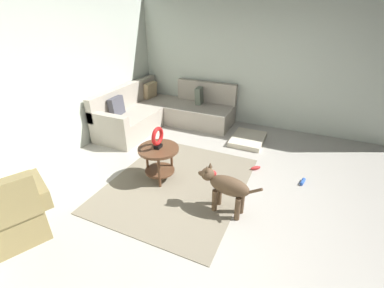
{
  "coord_description": "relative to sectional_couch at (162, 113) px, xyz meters",
  "views": [
    {
      "loc": [
        -2.7,
        -0.83,
        2.35
      ],
      "look_at": [
        0.45,
        0.6,
        0.55
      ],
      "focal_mm": 24.56,
      "sensor_mm": 36.0,
      "label": 1
    }
  ],
  "objects": [
    {
      "name": "ground_plane",
      "position": [
        -1.99,
        -2.01,
        -0.34
      ],
      "size": [
        6.0,
        6.0,
        0.1
      ],
      "primitive_type": "cube",
      "color": "#B7B2A8"
    },
    {
      "name": "wall_back",
      "position": [
        -1.99,
        0.93,
        1.06
      ],
      "size": [
        6.0,
        0.12,
        2.7
      ],
      "primitive_type": "cube",
      "color": "silver",
      "rests_on": "ground_plane"
    },
    {
      "name": "wall_right",
      "position": [
        0.95,
        -2.01,
        1.06
      ],
      "size": [
        0.12,
        6.0,
        2.7
      ],
      "primitive_type": "cube",
      "color": "silver",
      "rests_on": "ground_plane"
    },
    {
      "name": "area_rug",
      "position": [
        -1.84,
        -1.31,
        -0.29
      ],
      "size": [
        2.3,
        1.9,
        0.01
      ],
      "primitive_type": "cube",
      "color": "gray",
      "rests_on": "ground_plane"
    },
    {
      "name": "sectional_couch",
      "position": [
        0.0,
        0.0,
        0.0
      ],
      "size": [
        2.2,
        2.25,
        0.88
      ],
      "color": "#B2A899",
      "rests_on": "ground_plane"
    },
    {
      "name": "armchair",
      "position": [
        -3.53,
        -0.14,
        0.03
      ],
      "size": [
        0.98,
        0.89,
        0.88
      ],
      "rotation": [
        0.0,
        0.0,
        -0.45
      ],
      "color": "olive",
      "rests_on": "ground_plane"
    },
    {
      "name": "side_table",
      "position": [
        -1.84,
        -1.01,
        0.12
      ],
      "size": [
        0.6,
        0.6,
        0.54
      ],
      "color": "brown",
      "rests_on": "ground_plane"
    },
    {
      "name": "torus_sculpture",
      "position": [
        -1.84,
        -1.01,
        0.42
      ],
      "size": [
        0.28,
        0.08,
        0.33
      ],
      "color": "black",
      "rests_on": "side_table"
    },
    {
      "name": "dog_bed_mat",
      "position": [
        -0.01,
        -1.93,
        -0.25
      ],
      "size": [
        0.8,
        0.6,
        0.09
      ],
      "primitive_type": "cube",
      "color": "beige",
      "rests_on": "ground_plane"
    },
    {
      "name": "dog",
      "position": [
        -2.11,
        -2.13,
        0.09
      ],
      "size": [
        0.27,
        0.85,
        0.63
      ],
      "rotation": [
        0.0,
        0.0,
        6.18
      ],
      "color": "brown",
      "rests_on": "ground_plane"
    },
    {
      "name": "dog_toy_ball",
      "position": [
        -1.44,
        -1.73,
        -0.24
      ],
      "size": [
        0.1,
        0.1,
        0.1
      ],
      "primitive_type": "sphere",
      "color": "red",
      "rests_on": "ground_plane"
    },
    {
      "name": "dog_toy_rope",
      "position": [
        -1.06,
        -3.02,
        -0.27
      ],
      "size": [
        0.17,
        0.08,
        0.05
      ],
      "primitive_type": "cylinder",
      "rotation": [
        0.0,
        1.57,
        2.95
      ],
      "color": "blue",
      "rests_on": "ground_plane"
    },
    {
      "name": "dog_toy_bone",
      "position": [
        -0.97,
        -2.3,
        -0.26
      ],
      "size": [
        0.17,
        0.17,
        0.06
      ],
      "primitive_type": "ellipsoid",
      "rotation": [
        0.0,
        0.0,
        2.32
      ],
      "color": "red",
      "rests_on": "ground_plane"
    }
  ]
}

